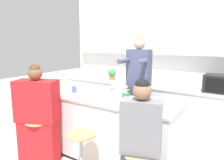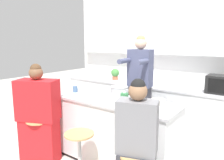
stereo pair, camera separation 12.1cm
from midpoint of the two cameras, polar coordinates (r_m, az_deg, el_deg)
name	(u,v)px [view 1 (the left image)]	position (r m, az deg, el deg)	size (l,w,h in m)	color
wall_back	(158,49)	(4.37, 11.03, 7.88)	(4.02, 0.22, 2.70)	white
back_counter	(149,107)	(4.25, 8.86, -7.02)	(3.73, 0.67, 0.91)	silver
kitchen_island	(109,130)	(3.14, -1.81, -12.95)	(1.93, 0.65, 0.92)	black
bar_stool_leftmost	(39,141)	(3.31, -19.48, -14.90)	(0.38, 0.38, 0.63)	tan
bar_stool_center	(81,158)	(2.79, -9.29, -19.39)	(0.38, 0.38, 0.63)	tan
person_cooking	(138,93)	(3.47, 5.90, -3.28)	(0.40, 0.57, 1.78)	#383842
person_wrapped_blanket	(38,119)	(3.20, -19.83, -9.52)	(0.62, 0.48, 1.40)	red
person_seated_near	(141,153)	(2.26, 5.88, -18.40)	(0.43, 0.36, 1.36)	#333338
cooking_pot	(119,92)	(3.07, 0.74, -3.04)	(0.33, 0.25, 0.15)	#B7BABC
fruit_bowl	(159,101)	(2.80, 10.90, -5.45)	(0.18, 0.18, 0.06)	silver
coffee_cup_near	(74,89)	(3.41, -10.92, -2.42)	(0.10, 0.07, 0.09)	#4C7099
banana_bunch	(146,100)	(2.89, 7.63, -5.11)	(0.13, 0.10, 0.04)	yellow
juice_carton	(126,100)	(2.58, 2.33, -5.25)	(0.07, 0.07, 0.19)	#38844C
microwave	(222,84)	(3.74, 25.89, -0.93)	(0.50, 0.34, 0.28)	black
potted_plant	(112,74)	(4.53, -0.73, 1.69)	(0.17, 0.17, 0.23)	#A86042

